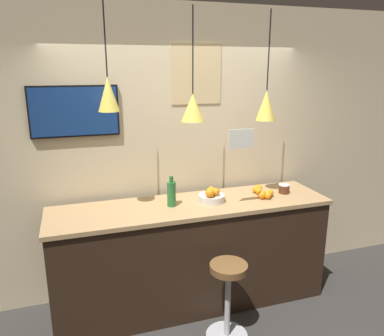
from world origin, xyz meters
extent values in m
cube|color=beige|center=(0.00, 1.14, 1.45)|extent=(8.00, 0.06, 2.90)
cube|color=black|center=(0.00, 0.69, 0.51)|extent=(2.62, 0.63, 1.02)
cube|color=tan|center=(0.00, 0.69, 1.04)|extent=(2.66, 0.67, 0.04)
cylinder|color=#B7B7BC|center=(0.14, 0.11, 0.01)|extent=(0.37, 0.37, 0.02)
cylinder|color=#B7B7BC|center=(0.14, 0.11, 0.33)|extent=(0.05, 0.05, 0.63)
cylinder|color=brown|center=(0.14, 0.11, 0.68)|extent=(0.32, 0.32, 0.06)
cylinder|color=beige|center=(0.20, 0.70, 1.09)|extent=(0.25, 0.25, 0.07)
sphere|color=orange|center=(0.23, 0.66, 1.16)|extent=(0.07, 0.07, 0.07)
sphere|color=orange|center=(0.22, 0.68, 1.16)|extent=(0.07, 0.07, 0.07)
sphere|color=orange|center=(0.21, 0.72, 1.16)|extent=(0.07, 0.07, 0.07)
sphere|color=orange|center=(0.16, 0.64, 1.17)|extent=(0.09, 0.09, 0.09)
sphere|color=orange|center=(0.69, 0.61, 1.10)|extent=(0.09, 0.09, 0.09)
sphere|color=orange|center=(0.75, 0.80, 1.10)|extent=(0.08, 0.08, 0.08)
sphere|color=orange|center=(0.72, 0.79, 1.09)|extent=(0.07, 0.07, 0.07)
sphere|color=orange|center=(0.80, 0.65, 1.09)|extent=(0.07, 0.07, 0.07)
sphere|color=orange|center=(0.76, 0.62, 1.09)|extent=(0.07, 0.07, 0.07)
sphere|color=orange|center=(0.74, 0.59, 1.09)|extent=(0.07, 0.07, 0.07)
sphere|color=orange|center=(0.72, 0.73, 1.09)|extent=(0.07, 0.07, 0.07)
cylinder|color=#286B33|center=(-0.20, 0.70, 1.17)|extent=(0.08, 0.08, 0.23)
cylinder|color=#286B33|center=(-0.20, 0.70, 1.32)|extent=(0.04, 0.04, 0.06)
cylinder|color=#562D19|center=(0.99, 0.70, 1.10)|extent=(0.11, 0.11, 0.08)
cylinder|color=white|center=(0.99, 0.70, 1.15)|extent=(0.11, 0.11, 0.01)
cylinder|color=black|center=(-0.72, 0.67, 2.52)|extent=(0.01, 0.01, 0.57)
cone|color=#EAD14C|center=(-0.72, 0.67, 2.09)|extent=(0.17, 0.17, 0.28)
sphere|color=#F9EFCC|center=(-0.72, 0.67, 1.98)|extent=(0.04, 0.04, 0.04)
cylinder|color=black|center=(0.00, 0.67, 2.44)|extent=(0.01, 0.01, 0.72)
cone|color=#EAD14C|center=(0.00, 0.67, 1.96)|extent=(0.21, 0.21, 0.24)
sphere|color=#F9EFCC|center=(0.00, 0.67, 1.86)|extent=(0.04, 0.04, 0.04)
cylinder|color=black|center=(0.72, 0.67, 2.45)|extent=(0.01, 0.01, 0.70)
cone|color=#EAD14C|center=(0.72, 0.67, 1.96)|extent=(0.18, 0.18, 0.28)
sphere|color=#F9EFCC|center=(0.72, 0.67, 1.84)|extent=(0.04, 0.04, 0.04)
cube|color=black|center=(-0.99, 1.09, 1.92)|extent=(0.79, 0.04, 0.46)
cube|color=navy|center=(-0.99, 1.07, 1.92)|extent=(0.76, 0.01, 0.43)
cube|color=silver|center=(0.36, 0.44, 1.71)|extent=(0.24, 0.01, 0.17)
cube|color=#DBBC84|center=(0.18, 1.10, 2.24)|extent=(0.51, 0.01, 0.58)
camera|label=1|loc=(-1.02, -2.46, 2.32)|focal=35.00mm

